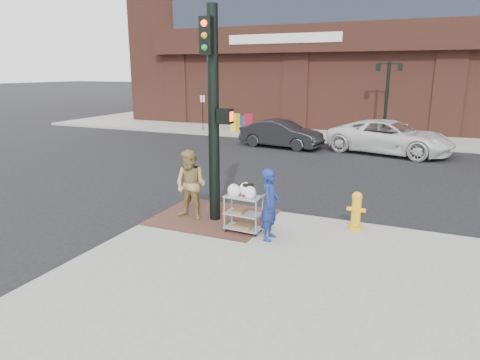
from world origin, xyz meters
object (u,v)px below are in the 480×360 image
at_px(traffic_signal_pole, 214,110).
at_px(fire_hydrant, 356,210).
at_px(woman_blue, 270,204).
at_px(minivan_white, 390,137).
at_px(sedan_dark, 281,134).
at_px(lamp_post, 387,92).
at_px(pedestrian_tan, 191,185).
at_px(utility_cart, 243,210).

height_order(traffic_signal_pole, fire_hydrant, traffic_signal_pole).
bearing_deg(woman_blue, traffic_signal_pole, 65.71).
bearing_deg(fire_hydrant, woman_blue, -140.69).
bearing_deg(minivan_white, sedan_dark, 108.24).
bearing_deg(woman_blue, lamp_post, -6.27).
relative_size(pedestrian_tan, minivan_white, 0.31).
height_order(lamp_post, sedan_dark, lamp_post).
distance_m(traffic_signal_pole, minivan_white, 12.17).
xyz_separation_m(minivan_white, utility_cart, (-2.12, -12.08, -0.09)).
distance_m(traffic_signal_pole, sedan_dark, 11.54).
distance_m(traffic_signal_pole, utility_cart, 2.41).
bearing_deg(traffic_signal_pole, minivan_white, 75.15).
distance_m(pedestrian_tan, sedan_dark, 11.41).
bearing_deg(lamp_post, minivan_white, -80.66).
relative_size(woman_blue, utility_cart, 1.38).
bearing_deg(utility_cart, sedan_dark, 104.19).
relative_size(traffic_signal_pole, pedestrian_tan, 2.92).
height_order(traffic_signal_pole, utility_cart, traffic_signal_pole).
height_order(sedan_dark, utility_cart, sedan_dark).
height_order(woman_blue, sedan_dark, woman_blue).
bearing_deg(woman_blue, sedan_dark, 13.84).
relative_size(woman_blue, minivan_white, 0.29).
xyz_separation_m(lamp_post, sedan_dark, (-4.46, -4.07, -1.94)).
relative_size(sedan_dark, fire_hydrant, 4.53).
bearing_deg(sedan_dark, lamp_post, -39.30).
xyz_separation_m(woman_blue, sedan_dark, (-3.63, 11.79, -0.26)).
height_order(traffic_signal_pole, sedan_dark, traffic_signal_pole).
bearing_deg(sedan_dark, minivan_white, -76.71).
xyz_separation_m(woman_blue, utility_cart, (-0.68, 0.15, -0.27)).
height_order(utility_cart, fire_hydrant, utility_cart).
bearing_deg(sedan_dark, woman_blue, -154.54).
distance_m(lamp_post, fire_hydrant, 14.69).
bearing_deg(fire_hydrant, utility_cart, -152.93).
bearing_deg(pedestrian_tan, traffic_signal_pole, 17.53).
bearing_deg(traffic_signal_pole, pedestrian_tan, -165.03).
bearing_deg(fire_hydrant, minivan_white, 91.02).
height_order(traffic_signal_pole, pedestrian_tan, traffic_signal_pole).
distance_m(lamp_post, utility_cart, 15.90).
bearing_deg(minivan_white, pedestrian_tan, 176.03).
distance_m(traffic_signal_pole, woman_blue, 2.59).
distance_m(lamp_post, sedan_dark, 6.34).
relative_size(minivan_white, fire_hydrant, 6.07).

